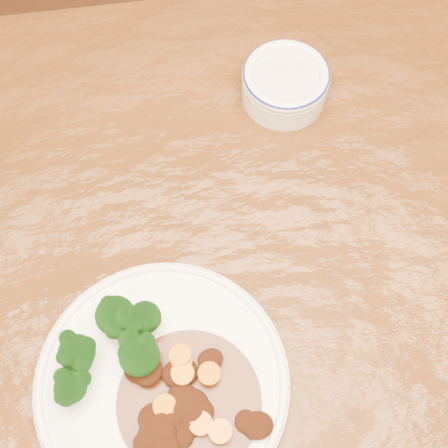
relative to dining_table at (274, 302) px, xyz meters
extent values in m
plane|color=#4C2713|center=(0.00, 0.00, -0.67)|extent=(4.00, 4.00, 0.00)
cube|color=#51290E|center=(0.00, 0.00, 0.06)|extent=(1.61, 1.09, 0.04)
cylinder|color=white|center=(-0.16, -0.08, 0.09)|extent=(0.27, 0.27, 0.01)
torus|color=white|center=(-0.16, -0.08, 0.09)|extent=(0.27, 0.27, 0.01)
cylinder|color=#76944C|center=(-0.23, -0.03, 0.10)|extent=(0.01, 0.01, 0.02)
ellipsoid|color=black|center=(-0.23, -0.03, 0.12)|extent=(0.04, 0.04, 0.03)
cylinder|color=#76944C|center=(-0.19, 0.00, 0.10)|extent=(0.01, 0.01, 0.02)
ellipsoid|color=black|center=(-0.19, 0.00, 0.12)|extent=(0.04, 0.04, 0.03)
cylinder|color=#76944C|center=(-0.25, -0.06, 0.10)|extent=(0.01, 0.01, 0.02)
ellipsoid|color=black|center=(-0.25, -0.06, 0.12)|extent=(0.03, 0.03, 0.03)
cylinder|color=#76944C|center=(-0.16, -0.01, 0.10)|extent=(0.01, 0.01, 0.02)
ellipsoid|color=black|center=(-0.16, -0.01, 0.12)|extent=(0.04, 0.04, 0.03)
cylinder|color=#76944C|center=(-0.17, -0.05, 0.10)|extent=(0.01, 0.01, 0.02)
ellipsoid|color=black|center=(-0.17, -0.05, 0.12)|extent=(0.04, 0.04, 0.03)
cylinder|color=#4E1D08|center=(-0.13, -0.11, 0.09)|extent=(0.15, 0.15, 0.00)
ellipsoid|color=black|center=(-0.14, -0.08, 0.10)|extent=(0.04, 0.03, 0.02)
ellipsoid|color=black|center=(-0.14, -0.11, 0.10)|extent=(0.04, 0.04, 0.02)
ellipsoid|color=black|center=(-0.17, -0.11, 0.11)|extent=(0.03, 0.03, 0.02)
ellipsoid|color=black|center=(-0.17, -0.06, 0.11)|extent=(0.03, 0.04, 0.02)
ellipsoid|color=black|center=(-0.13, -0.12, 0.10)|extent=(0.04, 0.03, 0.02)
ellipsoid|color=black|center=(-0.14, -0.13, 0.10)|extent=(0.03, 0.03, 0.01)
ellipsoid|color=black|center=(-0.18, -0.06, 0.11)|extent=(0.02, 0.02, 0.01)
ellipsoid|color=black|center=(-0.10, -0.07, 0.11)|extent=(0.03, 0.02, 0.01)
ellipsoid|color=black|center=(-0.07, -0.15, 0.10)|extent=(0.03, 0.03, 0.02)
ellipsoid|color=black|center=(-0.18, -0.13, 0.10)|extent=(0.03, 0.03, 0.02)
ellipsoid|color=black|center=(-0.13, -0.11, 0.10)|extent=(0.03, 0.03, 0.02)
ellipsoid|color=black|center=(-0.08, -0.14, 0.10)|extent=(0.02, 0.02, 0.01)
ellipsoid|color=black|center=(-0.17, -0.13, 0.11)|extent=(0.04, 0.04, 0.02)
ellipsoid|color=black|center=(-0.15, -0.14, 0.10)|extent=(0.03, 0.02, 0.01)
ellipsoid|color=black|center=(-0.12, -0.12, 0.10)|extent=(0.02, 0.02, 0.01)
ellipsoid|color=black|center=(-0.13, -0.11, 0.10)|extent=(0.04, 0.04, 0.02)
ellipsoid|color=black|center=(-0.17, -0.14, 0.11)|extent=(0.04, 0.04, 0.02)
ellipsoid|color=black|center=(-0.16, -0.12, 0.10)|extent=(0.03, 0.03, 0.02)
cylinder|color=orange|center=(-0.16, -0.11, 0.11)|extent=(0.03, 0.03, 0.02)
cylinder|color=orange|center=(-0.13, -0.13, 0.11)|extent=(0.03, 0.03, 0.01)
cylinder|color=orange|center=(-0.11, -0.09, 0.11)|extent=(0.03, 0.03, 0.02)
cylinder|color=orange|center=(-0.13, -0.06, 0.11)|extent=(0.03, 0.03, 0.01)
cylinder|color=orange|center=(-0.11, -0.15, 0.11)|extent=(0.03, 0.03, 0.01)
cylinder|color=orange|center=(-0.13, -0.08, 0.11)|extent=(0.03, 0.03, 0.01)
cylinder|color=orange|center=(-0.13, -0.06, 0.12)|extent=(0.03, 0.03, 0.01)
cylinder|color=white|center=(0.09, 0.25, 0.10)|extent=(0.11, 0.11, 0.04)
cylinder|color=silver|center=(0.09, 0.25, 0.12)|extent=(0.09, 0.09, 0.01)
torus|color=white|center=(0.09, 0.25, 0.12)|extent=(0.11, 0.11, 0.01)
torus|color=navy|center=(0.09, 0.25, 0.13)|extent=(0.11, 0.11, 0.01)
camera|label=1|loc=(-0.13, -0.21, 0.77)|focal=50.00mm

